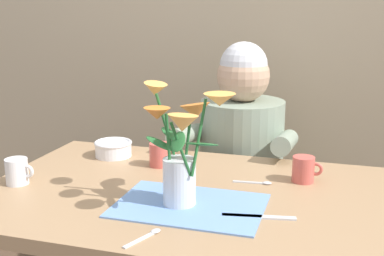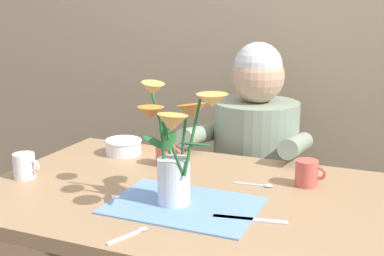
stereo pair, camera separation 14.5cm
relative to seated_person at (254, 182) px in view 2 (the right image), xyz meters
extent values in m
cube|color=tan|center=(-0.05, 0.43, 0.69)|extent=(4.00, 0.10, 2.50)
cube|color=#9E7A56|center=(-0.05, -0.62, 0.16)|extent=(1.20, 0.80, 0.04)
cylinder|color=#9E7A56|center=(-0.59, -0.28, -0.21)|extent=(0.06, 0.06, 0.70)
cylinder|color=gray|center=(0.00, 0.00, 0.09)|extent=(0.34, 0.34, 0.50)
sphere|color=tan|center=(0.00, 0.00, 0.44)|extent=(0.21, 0.21, 0.21)
sphere|color=silver|center=(0.00, 0.00, 0.48)|extent=(0.19, 0.19, 0.19)
cylinder|color=gray|center=(-0.19, -0.14, 0.22)|extent=(0.07, 0.33, 0.12)
cylinder|color=gray|center=(0.19, -0.14, 0.22)|extent=(0.07, 0.33, 0.12)
cube|color=#6B93D1|center=(0.00, -0.72, 0.18)|extent=(0.40, 0.28, 0.00)
cylinder|color=silver|center=(-0.03, -0.72, 0.24)|extent=(0.09, 0.09, 0.13)
cylinder|color=#23602D|center=(0.02, -0.72, 0.37)|extent=(0.03, 0.07, 0.20)
cone|color=#EFA84C|center=(0.08, -0.72, 0.48)|extent=(0.10, 0.10, 0.03)
sphere|color=#E5D14C|center=(0.08, -0.72, 0.48)|extent=(0.02, 0.02, 0.02)
cylinder|color=#23602D|center=(-0.02, -0.68, 0.35)|extent=(0.03, 0.02, 0.15)
cone|color=orange|center=(-0.01, -0.64, 0.43)|extent=(0.12, 0.12, 0.05)
sphere|color=#E5D14C|center=(-0.01, -0.64, 0.43)|extent=(0.02, 0.02, 0.02)
cylinder|color=#23602D|center=(-0.07, -0.70, 0.38)|extent=(0.05, 0.04, 0.21)
cone|color=#EFA84C|center=(-0.11, -0.67, 0.49)|extent=(0.09, 0.09, 0.04)
sphere|color=#E5D14C|center=(-0.11, -0.67, 0.49)|extent=(0.02, 0.02, 0.02)
cylinder|color=#23602D|center=(-0.05, -0.74, 0.35)|extent=(0.01, 0.03, 0.17)
cone|color=orange|center=(-0.08, -0.75, 0.44)|extent=(0.10, 0.10, 0.03)
sphere|color=#E5D14C|center=(-0.08, -0.75, 0.44)|extent=(0.02, 0.02, 0.02)
cylinder|color=#23602D|center=(-0.01, -0.77, 0.35)|extent=(0.04, 0.05, 0.15)
cone|color=#EFA84C|center=(0.01, -0.81, 0.43)|extent=(0.11, 0.11, 0.05)
sphere|color=#E5D14C|center=(0.01, -0.81, 0.44)|extent=(0.02, 0.02, 0.02)
ellipsoid|color=#23602D|center=(-0.01, -0.78, 0.38)|extent=(0.06, 0.09, 0.05)
ellipsoid|color=#23602D|center=(-0.07, -0.68, 0.36)|extent=(0.09, 0.09, 0.04)
ellipsoid|color=#23602D|center=(0.03, -0.71, 0.35)|extent=(0.09, 0.05, 0.02)
ellipsoid|color=#23602D|center=(-0.09, -0.71, 0.34)|extent=(0.09, 0.06, 0.04)
cylinder|color=white|center=(-0.40, -0.36, 0.20)|extent=(0.13, 0.13, 0.05)
torus|color=white|center=(-0.40, -0.36, 0.23)|extent=(0.14, 0.14, 0.01)
cube|color=silver|center=(0.19, -0.74, 0.18)|extent=(0.19, 0.05, 0.00)
cylinder|color=#CC564C|center=(-0.20, -0.42, 0.22)|extent=(0.07, 0.07, 0.08)
torus|color=#CC564C|center=(-0.16, -0.42, 0.22)|extent=(0.04, 0.01, 0.04)
cylinder|color=silver|center=(-0.56, -0.71, 0.22)|extent=(0.07, 0.07, 0.08)
torus|color=silver|center=(-0.52, -0.71, 0.22)|extent=(0.04, 0.01, 0.04)
cylinder|color=#CC564C|center=(0.28, -0.43, 0.22)|extent=(0.07, 0.07, 0.08)
torus|color=#CC564C|center=(0.32, -0.43, 0.22)|extent=(0.04, 0.01, 0.04)
cube|color=silver|center=(0.12, -0.49, 0.18)|extent=(0.10, 0.02, 0.00)
ellipsoid|color=silver|center=(0.18, -0.49, 0.18)|extent=(0.03, 0.02, 0.01)
cube|color=silver|center=(-0.05, -0.95, 0.18)|extent=(0.05, 0.10, 0.00)
ellipsoid|color=silver|center=(-0.03, -0.90, 0.18)|extent=(0.03, 0.03, 0.01)
camera|label=1|loc=(0.37, -1.92, 0.71)|focal=46.26mm
camera|label=2|loc=(0.50, -1.87, 0.71)|focal=46.26mm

